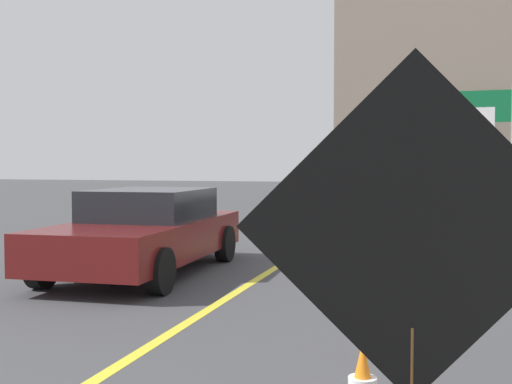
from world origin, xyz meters
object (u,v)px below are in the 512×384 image
at_px(box_truck, 449,165).
at_px(traffic_cone_far_lane, 407,279).
at_px(traffic_cone_curbside, 412,252).
at_px(traffic_cone_mid_lane, 404,316).
at_px(roadwork_sign, 413,237).
at_px(highway_guide_sign, 493,124).
at_px(pickup_car, 146,231).
at_px(arrow_board_trailer, 415,226).

height_order(box_truck, traffic_cone_far_lane, box_truck).
bearing_deg(traffic_cone_curbside, traffic_cone_mid_lane, -88.36).
xyz_separation_m(roadwork_sign, highway_guide_sign, (2.07, 24.44, 1.95)).
height_order(pickup_car, traffic_cone_curbside, pickup_car).
xyz_separation_m(box_truck, highway_guide_sign, (1.75, 7.57, 1.67)).
bearing_deg(roadwork_sign, traffic_cone_far_lane, 93.23).
relative_size(pickup_car, highway_guide_sign, 0.95).
relative_size(roadwork_sign, highway_guide_sign, 0.47).
xyz_separation_m(highway_guide_sign, traffic_cone_curbside, (-2.41, -16.96, -3.05)).
height_order(roadwork_sign, traffic_cone_curbside, roadwork_sign).
height_order(pickup_car, highway_guide_sign, highway_guide_sign).
height_order(traffic_cone_mid_lane, traffic_cone_far_lane, traffic_cone_far_lane).
bearing_deg(traffic_cone_curbside, traffic_cone_far_lane, -88.92).
xyz_separation_m(roadwork_sign, box_truck, (0.33, 16.87, 0.28)).
distance_m(box_truck, traffic_cone_far_lane, 11.87).
height_order(highway_guide_sign, traffic_cone_curbside, highway_guide_sign).
height_order(box_truck, highway_guide_sign, highway_guide_sign).
distance_m(box_truck, traffic_cone_mid_lane, 13.67).
bearing_deg(traffic_cone_curbside, roadwork_sign, -87.45).
xyz_separation_m(arrow_board_trailer, highway_guide_sign, (2.50, 13.69, 2.94)).
distance_m(arrow_board_trailer, traffic_cone_curbside, 3.27).
height_order(pickup_car, traffic_cone_mid_lane, pickup_car).
bearing_deg(box_truck, traffic_cone_far_lane, -93.00).
bearing_deg(highway_guide_sign, box_truck, -102.98).
bearing_deg(arrow_board_trailer, pickup_car, -133.93).
xyz_separation_m(roadwork_sign, traffic_cone_mid_lane, (-0.21, 3.28, -1.15)).
height_order(arrow_board_trailer, highway_guide_sign, highway_guide_sign).
bearing_deg(pickup_car, highway_guide_sign, 69.74).
bearing_deg(traffic_cone_mid_lane, pickup_car, 144.07).
distance_m(highway_guide_sign, traffic_cone_curbside, 17.40).
height_order(box_truck, traffic_cone_curbside, box_truck).
bearing_deg(highway_guide_sign, pickup_car, -110.26).
distance_m(box_truck, traffic_cone_curbside, 9.51).
distance_m(roadwork_sign, arrow_board_trailer, 10.80).
distance_m(roadwork_sign, traffic_cone_mid_lane, 3.48).
bearing_deg(roadwork_sign, highway_guide_sign, 85.15).
distance_m(roadwork_sign, traffic_cone_curbside, 7.57).
bearing_deg(arrow_board_trailer, roadwork_sign, -87.76).
distance_m(box_truck, highway_guide_sign, 7.94).
xyz_separation_m(traffic_cone_far_lane, traffic_cone_curbside, (-0.05, 2.39, 0.01)).
bearing_deg(highway_guide_sign, traffic_cone_mid_lane, -96.17).
relative_size(roadwork_sign, traffic_cone_curbside, 3.09).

